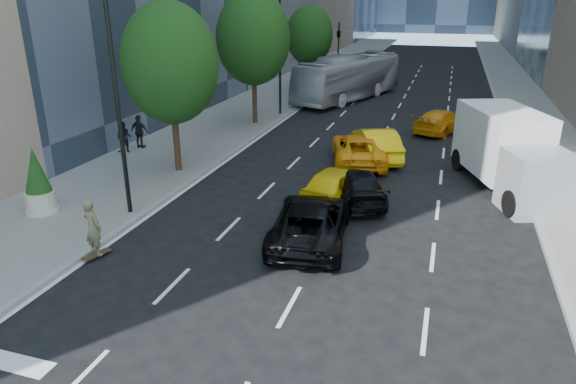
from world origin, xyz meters
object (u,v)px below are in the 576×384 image
(planter_shrub, at_px, (38,182))
(city_bus, at_px, (349,77))
(black_sedan_lincoln, at_px, (311,221))
(skateboarder, at_px, (93,231))
(black_sedan_mercedes, at_px, (358,186))
(box_truck, at_px, (509,151))

(planter_shrub, bearing_deg, city_bus, 76.34)
(black_sedan_lincoln, bearing_deg, planter_shrub, -1.51)
(skateboarder, xyz_separation_m, city_bus, (2.40, 28.58, 0.78))
(black_sedan_lincoln, height_order, black_sedan_mercedes, black_sedan_lincoln)
(skateboarder, relative_size, planter_shrub, 0.75)
(black_sedan_lincoln, distance_m, black_sedan_mercedes, 4.11)
(black_sedan_mercedes, bearing_deg, planter_shrub, 4.74)
(planter_shrub, bearing_deg, black_sedan_mercedes, 24.49)
(black_sedan_mercedes, relative_size, box_truck, 0.62)
(black_sedan_lincoln, bearing_deg, box_truck, -139.15)
(black_sedan_lincoln, xyz_separation_m, city_bus, (-3.70, 25.39, 1.00))
(city_bus, height_order, box_truck, city_bus)
(black_sedan_lincoln, xyz_separation_m, black_sedan_mercedes, (0.87, 4.02, -0.07))
(city_bus, bearing_deg, box_truck, -41.38)
(black_sedan_lincoln, relative_size, box_truck, 0.71)
(skateboarder, bearing_deg, black_sedan_lincoln, -134.84)
(city_bus, bearing_deg, black_sedan_mercedes, -58.96)
(skateboarder, xyz_separation_m, black_sedan_lincoln, (6.10, 3.20, -0.22))
(black_sedan_mercedes, bearing_deg, city_bus, -97.68)
(skateboarder, height_order, black_sedan_mercedes, skateboarder)
(black_sedan_mercedes, distance_m, box_truck, 6.68)
(black_sedan_lincoln, xyz_separation_m, planter_shrub, (-10.11, -0.98, 0.62))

